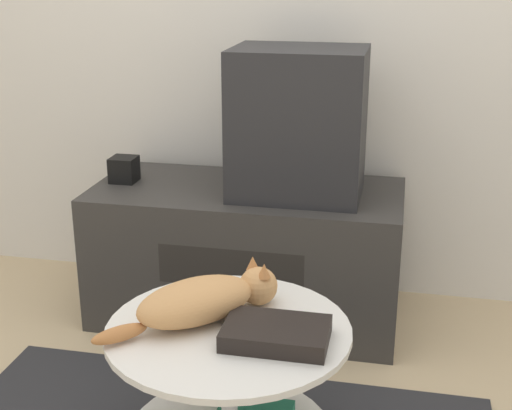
% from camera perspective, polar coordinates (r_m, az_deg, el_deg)
% --- Properties ---
extents(tv_stand, '(1.22, 0.57, 0.55)m').
position_cam_1_polar(tv_stand, '(2.90, -0.72, -3.86)').
color(tv_stand, '#33302D').
rests_on(tv_stand, ground_plane).
extents(tv, '(0.49, 0.38, 0.55)m').
position_cam_1_polar(tv, '(2.68, 3.39, 6.58)').
color(tv, '#232326').
rests_on(tv, tv_stand).
extents(speaker, '(0.10, 0.10, 0.10)m').
position_cam_1_polar(speaker, '(2.93, -10.51, 2.82)').
color(speaker, black).
rests_on(speaker, tv_stand).
extents(coffee_table, '(0.64, 0.64, 0.48)m').
position_cam_1_polar(coffee_table, '(1.97, -2.08, -14.17)').
color(coffee_table, '#B2B2B7').
rests_on(coffee_table, rug).
extents(dvd_box, '(0.26, 0.17, 0.05)m').
position_cam_1_polar(dvd_box, '(1.80, 1.62, -10.23)').
color(dvd_box, black).
rests_on(dvd_box, coffee_table).
extents(cat, '(0.41, 0.40, 0.13)m').
position_cam_1_polar(cat, '(1.90, -4.14, -7.54)').
color(cat, tan).
rests_on(cat, coffee_table).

